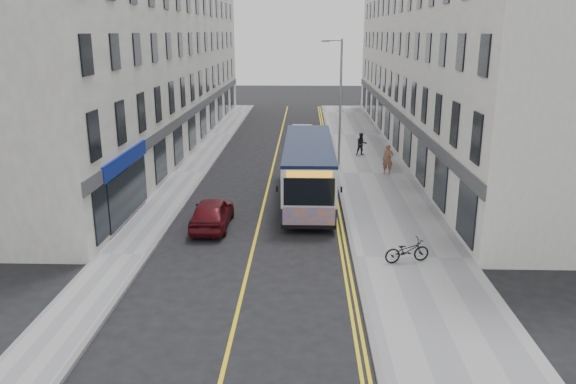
# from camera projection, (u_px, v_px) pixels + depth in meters

# --- Properties ---
(ground) EXTENTS (140.00, 140.00, 0.00)m
(ground) POSITION_uv_depth(u_px,v_px,m) (253.00, 246.00, 22.82)
(ground) COLOR black
(ground) RESTS_ON ground
(pavement_east) EXTENTS (4.50, 64.00, 0.12)m
(pavement_east) POSITION_uv_depth(u_px,v_px,m) (373.00, 174.00, 34.14)
(pavement_east) COLOR gray
(pavement_east) RESTS_ON ground
(pavement_west) EXTENTS (2.00, 64.00, 0.12)m
(pavement_west) POSITION_uv_depth(u_px,v_px,m) (190.00, 173.00, 34.48)
(pavement_west) COLOR gray
(pavement_west) RESTS_ON ground
(kerb_east) EXTENTS (0.18, 64.00, 0.13)m
(kerb_east) POSITION_uv_depth(u_px,v_px,m) (336.00, 174.00, 34.21)
(kerb_east) COLOR slate
(kerb_east) RESTS_ON ground
(kerb_west) EXTENTS (0.18, 64.00, 0.13)m
(kerb_west) POSITION_uv_depth(u_px,v_px,m) (206.00, 173.00, 34.44)
(kerb_west) COLOR slate
(kerb_west) RESTS_ON ground
(road_centre_line) EXTENTS (0.12, 64.00, 0.01)m
(road_centre_line) POSITION_uv_depth(u_px,v_px,m) (271.00, 174.00, 34.34)
(road_centre_line) COLOR yellow
(road_centre_line) RESTS_ON ground
(road_dbl_yellow_inner) EXTENTS (0.10, 64.00, 0.01)m
(road_dbl_yellow_inner) POSITION_uv_depth(u_px,v_px,m) (329.00, 175.00, 34.24)
(road_dbl_yellow_inner) COLOR yellow
(road_dbl_yellow_inner) RESTS_ON ground
(road_dbl_yellow_outer) EXTENTS (0.10, 64.00, 0.01)m
(road_dbl_yellow_outer) POSITION_uv_depth(u_px,v_px,m) (332.00, 175.00, 34.23)
(road_dbl_yellow_outer) COLOR yellow
(road_dbl_yellow_outer) RESTS_ON ground
(terrace_east) EXTENTS (6.00, 46.00, 13.00)m
(terrace_east) POSITION_uv_depth(u_px,v_px,m) (435.00, 59.00, 40.85)
(terrace_east) COLOR white
(terrace_east) RESTS_ON ground
(terrace_west) EXTENTS (6.00, 46.00, 13.00)m
(terrace_west) POSITION_uv_depth(u_px,v_px,m) (156.00, 58.00, 41.46)
(terrace_west) COLOR white
(terrace_west) RESTS_ON ground
(streetlamp) EXTENTS (1.32, 0.18, 8.00)m
(streetlamp) POSITION_uv_depth(u_px,v_px,m) (339.00, 99.00, 34.93)
(streetlamp) COLOR #96999E
(streetlamp) RESTS_ON ground
(city_bus) EXTENTS (2.46, 10.54, 3.06)m
(city_bus) POSITION_uv_depth(u_px,v_px,m) (308.00, 169.00, 28.62)
(city_bus) COLOR black
(city_bus) RESTS_ON ground
(bicycle) EXTENTS (1.83, 1.02, 0.91)m
(bicycle) POSITION_uv_depth(u_px,v_px,m) (407.00, 251.00, 20.86)
(bicycle) COLOR black
(bicycle) RESTS_ON pavement_east
(pedestrian_near) EXTENTS (0.70, 0.51, 1.78)m
(pedestrian_near) POSITION_uv_depth(u_px,v_px,m) (388.00, 159.00, 33.71)
(pedestrian_near) COLOR #8D5C40
(pedestrian_near) RESTS_ON pavement_east
(pedestrian_far) EXTENTS (0.84, 0.70, 1.55)m
(pedestrian_far) POSITION_uv_depth(u_px,v_px,m) (361.00, 144.00, 38.85)
(pedestrian_far) COLOR black
(pedestrian_far) RESTS_ON pavement_east
(car_white) EXTENTS (1.74, 4.46, 1.45)m
(car_white) POSITION_uv_depth(u_px,v_px,m) (302.00, 135.00, 43.08)
(car_white) COLOR white
(car_white) RESTS_ON ground
(car_maroon) EXTENTS (1.63, 4.00, 1.36)m
(car_maroon) POSITION_uv_depth(u_px,v_px,m) (212.00, 213.00, 24.88)
(car_maroon) COLOR #550E15
(car_maroon) RESTS_ON ground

